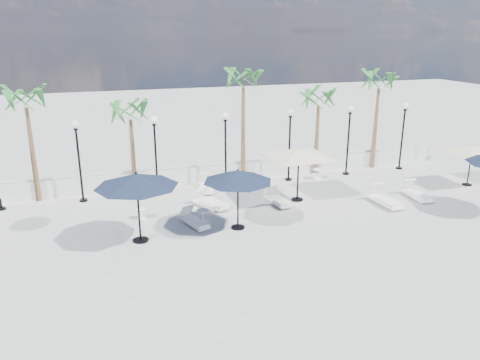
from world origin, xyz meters
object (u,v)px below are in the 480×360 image
object	(u,v)px
lounger_7	(385,200)
lounger_2	(206,186)
lounger_5	(416,194)
parasol_cream_sq_a	(299,149)
parasol_navy_mid	(238,176)
lounger_4	(207,203)
lounger_6	(278,199)
parasol_navy_left	(137,181)
parasol_cream_sq_b	(473,146)
lounger_3	(211,202)
lounger_1	(194,221)

from	to	relation	value
lounger_7	lounger_2	bearing A→B (deg)	146.25
lounger_5	parasol_cream_sq_a	xyz separation A→B (m)	(-5.50, 1.55, 2.26)
lounger_2	parasol_navy_mid	size ratio (longest dim) A/B	0.68
lounger_4	lounger_6	bearing A→B (deg)	-34.10
parasol_navy_left	parasol_cream_sq_b	world-z (taller)	parasol_navy_left
lounger_4	parasol_cream_sq_b	world-z (taller)	parasol_cream_sq_b
lounger_3	lounger_7	bearing A→B (deg)	-40.35
lounger_7	lounger_5	bearing A→B (deg)	6.42
parasol_cream_sq_a	parasol_cream_sq_b	distance (m)	9.40
lounger_1	parasol_cream_sq_a	bearing A→B (deg)	-1.89
lounger_2	lounger_4	size ratio (longest dim) A/B	1.09
lounger_3	lounger_5	distance (m)	9.79
parasol_cream_sq_b	lounger_7	bearing A→B (deg)	-168.72
lounger_5	parasol_navy_mid	bearing A→B (deg)	-170.35
lounger_3	parasol_cream_sq_a	distance (m)	4.69
lounger_1	lounger_5	distance (m)	10.80
lounger_2	lounger_1	bearing A→B (deg)	-103.19
lounger_2	lounger_4	xyz separation A→B (m)	(-0.52, -2.28, -0.02)
lounger_6	lounger_7	distance (m)	4.92
lounger_3	lounger_4	xyz separation A→B (m)	(-0.18, 0.00, -0.04)
lounger_1	lounger_6	world-z (taller)	lounger_6
lounger_6	parasol_navy_mid	xyz separation A→B (m)	(-2.60, -2.08, 1.98)
lounger_1	parasol_navy_left	xyz separation A→B (m)	(-2.29, -0.81, 2.21)
lounger_3	parasol_navy_left	size ratio (longest dim) A/B	0.65
lounger_7	parasol_cream_sq_b	bearing A→B (deg)	9.34
lounger_3	parasol_navy_left	world-z (taller)	parasol_navy_left
lounger_1	lounger_2	world-z (taller)	lounger_2
lounger_6	parasol_cream_sq_b	distance (m)	10.62
lounger_1	lounger_2	bearing A→B (deg)	52.39
lounger_3	parasol_cream_sq_b	distance (m)	13.63
lounger_3	parasol_navy_mid	size ratio (longest dim) A/B	0.73
lounger_1	lounger_6	bearing A→B (deg)	-0.39
lounger_2	lounger_7	size ratio (longest dim) A/B	0.91
lounger_7	lounger_4	bearing A→B (deg)	161.99
lounger_5	parasol_navy_left	distance (m)	13.28
lounger_1	parasol_cream_sq_a	distance (m)	5.96
lounger_3	lounger_5	xyz separation A→B (m)	(9.59, -1.97, -0.01)
lounger_2	lounger_5	distance (m)	10.19
lounger_3	lounger_4	bearing A→B (deg)	155.24
lounger_2	lounger_7	world-z (taller)	lounger_7
lounger_1	lounger_3	size ratio (longest dim) A/B	0.86
parasol_cream_sq_a	parasol_cream_sq_b	world-z (taller)	parasol_cream_sq_a
parasol_navy_left	lounger_7	bearing A→B (deg)	2.29
parasol_navy_mid	parasol_cream_sq_b	world-z (taller)	parasol_navy_mid
lounger_2	lounger_3	xyz separation A→B (m)	(-0.33, -2.28, 0.01)
parasol_navy_left	parasol_navy_mid	bearing A→B (deg)	0.27
parasol_navy_left	parasol_cream_sq_a	world-z (taller)	parasol_navy_left
lounger_2	lounger_5	size ratio (longest dim) A/B	0.98
lounger_2	parasol_cream_sq_b	world-z (taller)	parasol_cream_sq_b
lounger_6	parasol_navy_mid	distance (m)	3.88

